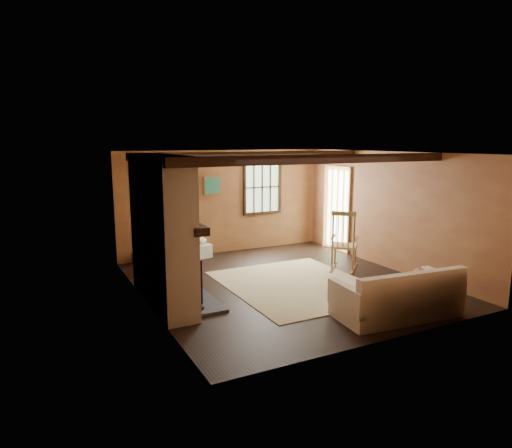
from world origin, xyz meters
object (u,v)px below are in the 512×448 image
laundry_basket (199,251)px  armchair (170,252)px  rocking_chair (344,244)px  sofa (399,299)px  fireplace (163,236)px

laundry_basket → armchair: size_ratio=0.67×
rocking_chair → sofa: 2.64m
rocking_chair → fireplace: bearing=49.1°
fireplace → rocking_chair: fireplace is taller
armchair → rocking_chair: bearing=105.3°
laundry_basket → armchair: (-0.83, -0.58, 0.19)m
fireplace → rocking_chair: (3.83, 0.27, -0.58)m
fireplace → laundry_basket: (1.49, 2.51, -0.95)m
laundry_basket → armchair: armchair is taller
rocking_chair → laundry_basket: bearing=1.4°
rocking_chair → laundry_basket: rocking_chair is taller
fireplace → armchair: 2.18m
fireplace → rocking_chair: bearing=4.1°
rocking_chair → laundry_basket: 3.26m
sofa → laundry_basket: bearing=112.5°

